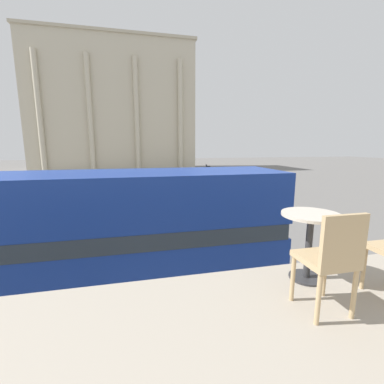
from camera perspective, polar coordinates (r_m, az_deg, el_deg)
The scene contains 11 objects.
double_decker_bus at distance 7.85m, azimuth -20.19°, elevation -9.80°, with size 10.70×2.67×4.26m.
cafe_dining_table at distance 3.00m, azimuth 24.73°, elevation -7.95°, with size 0.60×0.60×0.73m.
cafe_chair_0 at distance 2.47m, azimuth 28.46°, elevation -12.62°, with size 0.40×0.40×0.91m.
plaza_building_left at distance 57.90m, azimuth -16.59°, elevation 17.25°, with size 31.22×14.80×24.95m.
traffic_light_near at distance 13.78m, azimuth -25.32°, elevation -2.42°, with size 0.42×0.24×3.35m.
traffic_light_mid at distance 20.06m, azimuth 3.40°, elevation 2.63°, with size 0.42×0.24×3.57m.
car_maroon at distance 22.18m, azimuth -14.94°, elevation -1.27°, with size 4.20×1.93×1.35m.
car_black at distance 28.32m, azimuth -1.62°, elevation 1.51°, with size 4.20×1.93×1.35m.
pedestrian_red at distance 17.99m, azimuth -19.56°, elevation -3.34°, with size 0.32×0.32×1.66m.
pedestrian_olive at distance 29.71m, azimuth -25.83°, elevation 1.39°, with size 0.32×0.32×1.66m.
pedestrian_black at distance 27.97m, azimuth -7.57°, elevation 2.06°, with size 0.32×0.32×1.82m.
Camera 1 is at (-0.68, -2.59, 4.99)m, focal length 24.00 mm.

